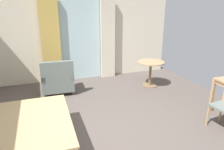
# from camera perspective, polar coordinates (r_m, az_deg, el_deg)

# --- Properties ---
(ground) EXTENTS (6.41, 7.07, 0.10)m
(ground) POSITION_cam_1_polar(r_m,az_deg,el_deg) (3.97, 0.28, -16.10)
(ground) COLOR #564C47
(wall_back) EXTENTS (6.01, 0.12, 2.76)m
(wall_back) POSITION_cam_1_polar(r_m,az_deg,el_deg) (6.50, -9.66, 10.87)
(wall_back) COLOR beige
(wall_back) RESTS_ON ground
(balcony_glass_door) EXTENTS (1.28, 0.02, 2.43)m
(balcony_glass_door) POSITION_cam_1_polar(r_m,az_deg,el_deg) (6.46, -8.78, 9.39)
(balcony_glass_door) COLOR silver
(balcony_glass_door) RESTS_ON ground
(curtain_panel_left) EXTENTS (0.53, 0.10, 2.46)m
(curtain_panel_left) POSITION_cam_1_polar(r_m,az_deg,el_deg) (6.26, -16.42, 8.71)
(curtain_panel_left) COLOR tan
(curtain_panel_left) RESTS_ON ground
(curtain_panel_right) EXTENTS (0.45, 0.10, 2.46)m
(curtain_panel_right) POSITION_cam_1_polar(r_m,az_deg,el_deg) (6.58, -1.16, 9.87)
(curtain_panel_right) COLOR beige
(curtain_panel_right) RESTS_ON ground
(bed) EXTENTS (2.05, 1.76, 1.08)m
(bed) POSITION_cam_1_polar(r_m,az_deg,el_deg) (3.67, -28.29, -15.55)
(bed) COLOR tan
(bed) RESTS_ON ground
(armchair_by_window) EXTENTS (0.83, 0.77, 0.92)m
(armchair_by_window) POSITION_cam_1_polar(r_m,az_deg,el_deg) (5.62, -14.61, -1.42)
(armchair_by_window) COLOR slate
(armchair_by_window) RESTS_ON ground
(round_cafe_table) EXTENTS (0.76, 0.76, 0.72)m
(round_cafe_table) POSITION_cam_1_polar(r_m,az_deg,el_deg) (5.98, 10.52, 1.94)
(round_cafe_table) COLOR tan
(round_cafe_table) RESTS_ON ground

